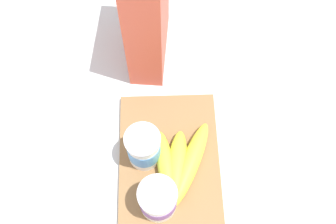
{
  "coord_description": "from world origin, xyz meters",
  "views": [
    {
      "loc": [
        -0.23,
        0.01,
        0.78
      ],
      "look_at": [
        0.11,
        0.0,
        0.06
      ],
      "focal_mm": 41.98,
      "sensor_mm": 36.0,
      "label": 1
    }
  ],
  "objects_px": {
    "yogurt_cup_front": "(158,199)",
    "cereal_box": "(147,8)",
    "yogurt_cup_back": "(144,148)",
    "banana_bunch": "(179,167)",
    "cutting_board": "(170,171)"
  },
  "relations": [
    {
      "from": "cutting_board",
      "to": "yogurt_cup_front",
      "type": "height_order",
      "value": "yogurt_cup_front"
    },
    {
      "from": "yogurt_cup_front",
      "to": "cereal_box",
      "type": "bearing_deg",
      "value": 1.78
    },
    {
      "from": "yogurt_cup_front",
      "to": "yogurt_cup_back",
      "type": "height_order",
      "value": "yogurt_cup_back"
    },
    {
      "from": "yogurt_cup_back",
      "to": "banana_bunch",
      "type": "height_order",
      "value": "yogurt_cup_back"
    },
    {
      "from": "yogurt_cup_back",
      "to": "banana_bunch",
      "type": "distance_m",
      "value": 0.08
    },
    {
      "from": "cutting_board",
      "to": "banana_bunch",
      "type": "xyz_separation_m",
      "value": [
        0.0,
        -0.02,
        0.02
      ]
    },
    {
      "from": "banana_bunch",
      "to": "yogurt_cup_front",
      "type": "bearing_deg",
      "value": 149.17
    },
    {
      "from": "cutting_board",
      "to": "cereal_box",
      "type": "bearing_deg",
      "value": 6.73
    },
    {
      "from": "cutting_board",
      "to": "cereal_box",
      "type": "relative_size",
      "value": 1.14
    },
    {
      "from": "cutting_board",
      "to": "yogurt_cup_back",
      "type": "xyz_separation_m",
      "value": [
        0.03,
        0.05,
        0.06
      ]
    },
    {
      "from": "cutting_board",
      "to": "banana_bunch",
      "type": "relative_size",
      "value": 1.82
    },
    {
      "from": "cutting_board",
      "to": "banana_bunch",
      "type": "distance_m",
      "value": 0.03
    },
    {
      "from": "cereal_box",
      "to": "banana_bunch",
      "type": "bearing_deg",
      "value": -163.87
    },
    {
      "from": "cereal_box",
      "to": "yogurt_cup_front",
      "type": "bearing_deg",
      "value": -172.12
    },
    {
      "from": "yogurt_cup_front",
      "to": "yogurt_cup_back",
      "type": "bearing_deg",
      "value": 14.25
    }
  ]
}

